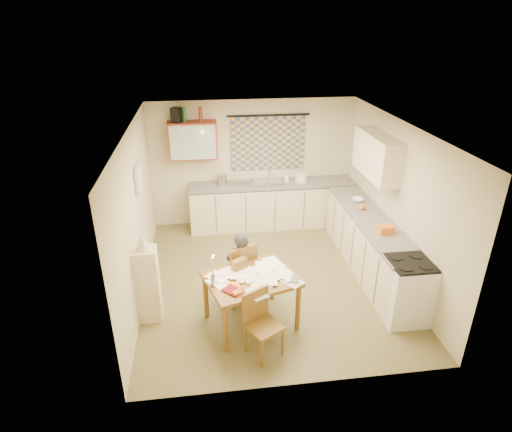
{
  "coord_description": "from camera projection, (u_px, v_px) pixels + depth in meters",
  "views": [
    {
      "loc": [
        -1.01,
        -5.85,
        3.92
      ],
      "look_at": [
        -0.21,
        0.2,
        1.05
      ],
      "focal_mm": 30.0,
      "sensor_mm": 36.0,
      "label": 1
    }
  ],
  "objects": [
    {
      "name": "mixing_bowl",
      "position": [
        301.0,
        178.0,
        8.47
      ],
      "size": [
        0.31,
        0.31,
        0.16
      ],
      "primitive_type": "cylinder",
      "rotation": [
        0.0,
        0.0,
        0.36
      ],
      "color": "white",
      "rests_on": "counter_back"
    },
    {
      "name": "counter_back",
      "position": [
        273.0,
        205.0,
        8.63
      ],
      "size": [
        3.3,
        0.62,
        0.92
      ],
      "color": "beige",
      "rests_on": "floor"
    },
    {
      "name": "tap",
      "position": [
        269.0,
        173.0,
        8.53
      ],
      "size": [
        0.03,
        0.03,
        0.28
      ],
      "primitive_type": "cylinder",
      "rotation": [
        0.0,
        0.0,
        -0.02
      ],
      "color": "silver",
      "rests_on": "counter_back"
    },
    {
      "name": "book",
      "position": [
        227.0,
        288.0,
        5.46
      ],
      "size": [
        0.21,
        0.26,
        0.02
      ],
      "primitive_type": "imported",
      "rotation": [
        0.0,
        0.0,
        0.1
      ],
      "color": "orange",
      "rests_on": "dining_table"
    },
    {
      "name": "bottle_brown",
      "position": [
        201.0,
        114.0,
        7.81
      ],
      "size": [
        0.08,
        0.08,
        0.26
      ],
      "primitive_type": "cylinder",
      "rotation": [
        0.0,
        0.0,
        0.1
      ],
      "color": "maroon",
      "rests_on": "wall_cabinet"
    },
    {
      "name": "window_blind",
      "position": [
        268.0,
        143.0,
        8.36
      ],
      "size": [
        1.45,
        0.03,
        1.05
      ],
      "primitive_type": "cube",
      "color": "#324E7B",
      "rests_on": "wall_back"
    },
    {
      "name": "person",
      "position": [
        241.0,
        269.0,
        6.23
      ],
      "size": [
        0.43,
        0.3,
        1.14
      ],
      "primitive_type": "imported",
      "rotation": [
        0.0,
        0.0,
        3.11
      ],
      "color": "black",
      "rests_on": "floor"
    },
    {
      "name": "wall_back",
      "position": [
        253.0,
        163.0,
        8.53
      ],
      "size": [
        4.0,
        0.02,
        2.5
      ],
      "primitive_type": "cube",
      "color": "beige",
      "rests_on": "floor"
    },
    {
      "name": "fruit_orange",
      "position": [
        362.0,
        207.0,
        7.25
      ],
      "size": [
        0.1,
        0.1,
        0.1
      ],
      "primitive_type": "sphere",
      "color": "orange",
      "rests_on": "counter_right"
    },
    {
      "name": "candle_flame",
      "position": [
        213.0,
        256.0,
        5.4
      ],
      "size": [
        0.02,
        0.02,
        0.02
      ],
      "primitive_type": "sphere",
      "color": "#FFCC66",
      "rests_on": "dining_table"
    },
    {
      "name": "curtain_rod",
      "position": [
        269.0,
        115.0,
        8.11
      ],
      "size": [
        1.6,
        0.04,
        0.04
      ],
      "primitive_type": "cylinder",
      "rotation": [
        0.0,
        1.57,
        0.0
      ],
      "color": "black",
      "rests_on": "wall_back"
    },
    {
      "name": "papers",
      "position": [
        256.0,
        276.0,
        5.71
      ],
      "size": [
        1.31,
        1.07,
        0.03
      ],
      "rotation": [
        0.0,
        0.0,
        0.3
      ],
      "color": "white",
      "rests_on": "dining_table"
    },
    {
      "name": "sink",
      "position": [
        270.0,
        185.0,
        8.44
      ],
      "size": [
        0.6,
        0.51,
        0.1
      ],
      "primitive_type": "cube",
      "rotation": [
        0.0,
        0.0,
        0.12
      ],
      "color": "silver",
      "rests_on": "counter_back"
    },
    {
      "name": "chair_far",
      "position": [
        238.0,
        282.0,
        6.39
      ],
      "size": [
        0.59,
        0.59,
        0.98
      ],
      "rotation": [
        0.0,
        0.0,
        3.59
      ],
      "color": "brown",
      "rests_on": "floor"
    },
    {
      "name": "letter_rack",
      "position": [
        239.0,
        265.0,
        5.84
      ],
      "size": [
        0.24,
        0.21,
        0.16
      ],
      "primitive_type": "cube",
      "rotation": [
        0.0,
        0.0,
        0.61
      ],
      "color": "brown",
      "rests_on": "dining_table"
    },
    {
      "name": "bowl",
      "position": [
        357.0,
        200.0,
        7.6
      ],
      "size": [
        0.32,
        0.32,
        0.05
      ],
      "primitive_type": "imported",
      "rotation": [
        0.0,
        0.0,
        -0.28
      ],
      "color": "white",
      "rests_on": "counter_right"
    },
    {
      "name": "counter_right",
      "position": [
        370.0,
        245.0,
        7.13
      ],
      "size": [
        0.62,
        2.95,
        0.92
      ],
      "color": "beige",
      "rests_on": "floor"
    },
    {
      "name": "wall_left",
      "position": [
        136.0,
        216.0,
        6.26
      ],
      "size": [
        0.02,
        4.5,
        2.5
      ],
      "primitive_type": "cube",
      "color": "beige",
      "rests_on": "floor"
    },
    {
      "name": "eyeglasses",
      "position": [
        270.0,
        285.0,
        5.52
      ],
      "size": [
        0.14,
        0.09,
        0.02
      ],
      "primitive_type": "cube",
      "rotation": [
        0.0,
        0.0,
        0.39
      ],
      "color": "black",
      "rests_on": "dining_table"
    },
    {
      "name": "floor",
      "position": [
        270.0,
        279.0,
        7.04
      ],
      "size": [
        4.0,
        4.5,
        0.02
      ],
      "primitive_type": "cube",
      "color": "brown",
      "rests_on": "ground"
    },
    {
      "name": "wall_cabinet_glass",
      "position": [
        193.0,
        143.0,
        7.84
      ],
      "size": [
        0.84,
        0.02,
        0.64
      ],
      "primitive_type": "cube",
      "color": "#99B2A5",
      "rests_on": "wall_back"
    },
    {
      "name": "kettle",
      "position": [
        222.0,
        180.0,
        8.26
      ],
      "size": [
        0.18,
        0.18,
        0.24
      ],
      "primitive_type": "cylinder",
      "rotation": [
        0.0,
        0.0,
        0.03
      ],
      "color": "silver",
      "rests_on": "counter_back"
    },
    {
      "name": "print_canvas",
      "position": [
        140.0,
        178.0,
        6.44
      ],
      "size": [
        0.01,
        0.42,
        0.32
      ],
      "primitive_type": "cube",
      "color": "white",
      "rests_on": "wall_left"
    },
    {
      "name": "wall_front",
      "position": [
        306.0,
        296.0,
        4.47
      ],
      "size": [
        4.0,
        0.02,
        2.5
      ],
      "primitive_type": "cube",
      "color": "beige",
      "rests_on": "floor"
    },
    {
      "name": "chair_near",
      "position": [
        263.0,
        336.0,
        5.37
      ],
      "size": [
        0.54,
        0.54,
        0.87
      ],
      "rotation": [
        0.0,
        0.0,
        0.53
      ],
      "color": "brown",
      "rests_on": "floor"
    },
    {
      "name": "lampshade",
      "position": [
        142.0,
        242.0,
        5.61
      ],
      "size": [
        0.2,
        0.2,
        0.22
      ],
      "primitive_type": "cone",
      "color": "beige",
      "rests_on": "shelf_stand"
    },
    {
      "name": "ceiling",
      "position": [
        272.0,
        127.0,
        5.96
      ],
      "size": [
        4.0,
        4.5,
        0.02
      ],
      "primitive_type": "cube",
      "color": "white",
      "rests_on": "floor"
    },
    {
      "name": "stove",
      "position": [
        406.0,
        291.0,
        5.92
      ],
      "size": [
        0.6,
        0.6,
        0.92
      ],
      "color": "white",
      "rests_on": "floor"
    },
    {
      "name": "dining_table",
      "position": [
        251.0,
        300.0,
        5.86
      ],
      "size": [
        1.37,
        1.19,
        0.75
      ],
      "rotation": [
        0.0,
        0.0,
        0.3
      ],
      "color": "brown",
      "rests_on": "floor"
    },
    {
      "name": "mug",
      "position": [
        295.0,
        279.0,
        5.59
      ],
      "size": [
        0.19,
        0.19,
        0.09
      ],
      "primitive_type": "imported",
      "rotation": [
        0.0,
        0.0,
        0.4
      ],
      "color": "white",
      "rests_on": "dining_table"
    },
    {
      "name": "orange_bag",
      "position": [
        386.0,
        229.0,
        6.47
      ],
      "size": [
        0.23,
        0.17,
        0.12
      ],
      "primitive_type": "cube",
      "rotation": [
        0.0,
        0.0,
        0.03
      ],
      "color": "orange",
      "rests_on": "counter_right"
    },
    {
      "name": "shelf_stand",
      "position": [
        148.0,
        285.0,
        5.89
      ],
      "size": [
        0.32,
        0.3,
        1.11
      ],
      "primitive_type": "cube",
      "color": "beige",
      "rests_on": "floor"
    },
    {
      "name": "upper_cabinet_right",
      "position": [
        377.0,
        155.0,
        6.96
      ],
      "size": [
        0.34,
        1.3,
        0.7
      ],
      "primitive_type": "cube",
      "color": "beige",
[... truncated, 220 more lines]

